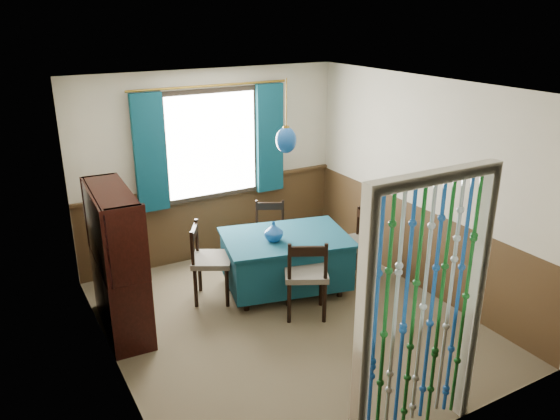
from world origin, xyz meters
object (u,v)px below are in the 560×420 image
sideboard (119,281)px  pendant_lamp (286,140)px  chair_far (270,233)px  chair_left (209,260)px  vase_sideboard (117,245)px  chair_near (306,275)px  bowl_shelf (126,241)px  dining_table (286,258)px  chair_right (355,243)px  vase_table (274,232)px

sideboard → pendant_lamp: (1.92, -0.12, 1.29)m
chair_far → chair_left: chair_left is taller
chair_left → vase_sideboard: vase_sideboard is taller
chair_far → pendant_lamp: bearing=104.5°
chair_near → chair_far: chair_near is taller
pendant_lamp → bowl_shelf: size_ratio=4.18×
dining_table → chair_right: size_ratio=1.88×
chair_near → chair_left: 1.15m
vase_table → chair_left: bearing=157.5°
vase_sideboard → sideboard: bearing=-107.6°
chair_near → bowl_shelf: bearing=-168.4°
chair_near → chair_far: size_ratio=1.09×
dining_table → sideboard: bearing=-170.5°
chair_near → chair_left: bearing=159.6°
sideboard → chair_near: bearing=-19.4°
pendant_lamp → vase_table: size_ratio=3.86×
dining_table → chair_right: chair_right is taller
chair_right → sideboard: sideboard is taller
dining_table → chair_near: bearing=-86.3°
dining_table → pendant_lamp: bearing=-76.8°
bowl_shelf → chair_far: bearing=21.4°
chair_far → pendant_lamp: size_ratio=1.05×
chair_left → pendant_lamp: 1.62m
chair_near → bowl_shelf: size_ratio=4.80×
chair_near → chair_far: 1.33m
sideboard → pendant_lamp: bearing=-0.7°
bowl_shelf → chair_near: bearing=-16.3°
chair_far → vase_table: bearing=92.3°
dining_table → chair_right: (0.90, -0.15, 0.06)m
dining_table → chair_near: chair_near is taller
dining_table → bowl_shelf: bowl_shelf is taller
chair_near → pendant_lamp: 1.49m
chair_right → vase_table: size_ratio=4.16×
chair_left → vase_sideboard: 1.06m
sideboard → bowl_shelf: (0.06, -0.23, 0.53)m
chair_far → chair_right: 1.11m
chair_far → dining_table: bearing=104.5°
chair_right → vase_sideboard: (-2.76, 0.46, 0.41)m
bowl_shelf → chair_left: bearing=19.3°
chair_left → vase_sideboard: bearing=-65.6°
chair_right → vase_sideboard: bearing=85.7°
dining_table → pendant_lamp: pendant_lamp is taller
chair_near → sideboard: 1.96m
chair_near → bowl_shelf: bowl_shelf is taller
vase_table → bowl_shelf: 1.70m
chair_far → vase_table: size_ratio=4.07×
chair_far → bowl_shelf: 2.26m
sideboard → vase_table: sideboard is taller
dining_table → bowl_shelf: (-1.86, -0.11, 0.67)m
dining_table → chair_left: 0.90m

